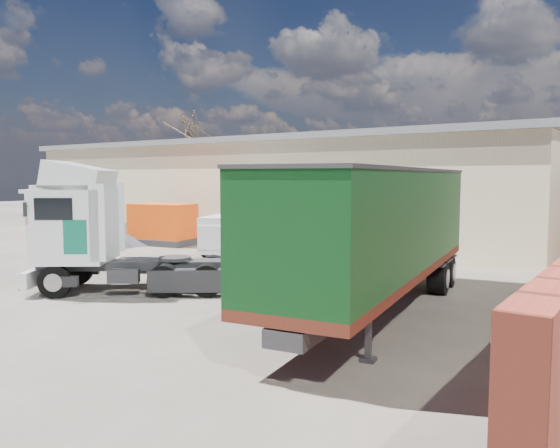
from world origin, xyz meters
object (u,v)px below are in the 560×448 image
Objects in this scene: box_trailer at (380,226)px; orange_skip at (163,227)px; tractor_unit at (101,237)px; bare_tree at (187,117)px; panel_van at (232,234)px.

box_trailer is 3.10× the size of orange_skip.
tractor_unit is 8.13m from box_trailer.
bare_tree is at bearing -177.66° from tractor_unit.
orange_skip is (10.00, -11.96, -7.05)m from bare_tree.
box_trailer is at bearing 68.81° from tractor_unit.
tractor_unit is (16.82, -20.64, -6.32)m from bare_tree.
orange_skip is at bearing 152.94° from panel_van.
bare_tree is 20.70m from panel_van.
bare_tree is 2.16× the size of panel_van.
tractor_unit reaches higher than orange_skip.
tractor_unit is 1.29× the size of panel_van.
bare_tree is 17.11m from orange_skip.
box_trailer is at bearing -36.84° from bare_tree.
panel_van is (14.92, -12.49, -7.05)m from bare_tree.
box_trailer is 11.47m from panel_van.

